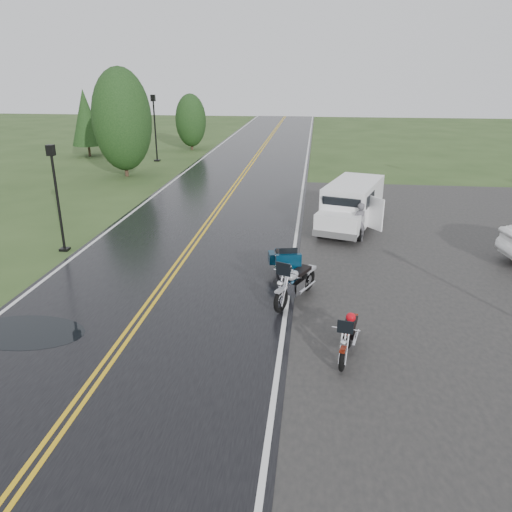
{
  "coord_description": "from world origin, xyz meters",
  "views": [
    {
      "loc": [
        4.43,
        -11.7,
        6.18
      ],
      "look_at": [
        2.8,
        2.0,
        1.0
      ],
      "focal_mm": 35.0,
      "sensor_mm": 36.0,
      "label": 1
    }
  ],
  "objects": [
    {
      "name": "tree_left_mid",
      "position": [
        -7.05,
        17.58,
        2.72
      ],
      "size": [
        3.49,
        3.49,
        5.45
      ],
      "primitive_type": null,
      "color": "#1E3D19",
      "rests_on": "ground"
    },
    {
      "name": "motorcycle_silver",
      "position": [
        3.67,
        0.32,
        0.68
      ],
      "size": [
        1.71,
        2.43,
        1.36
      ],
      "primitive_type": null,
      "rotation": [
        0.0,
        0.0,
        -0.43
      ],
      "color": "#94959B",
      "rests_on": "ground"
    },
    {
      "name": "tree_left_far",
      "position": [
        -5.63,
        28.6,
        1.88
      ],
      "size": [
        2.44,
        2.44,
        3.76
      ],
      "primitive_type": null,
      "color": "#1E3D19",
      "rests_on": "ground"
    },
    {
      "name": "parking_pad",
      "position": [
        11.0,
        5.0,
        0.01
      ],
      "size": [
        14.0,
        24.0,
        0.03
      ],
      "primitive_type": "cube",
      "color": "black",
      "rests_on": "ground"
    },
    {
      "name": "motorcycle_red",
      "position": [
        5.19,
        -2.28,
        0.57
      ],
      "size": [
        1.07,
        2.02,
        1.13
      ],
      "primitive_type": null,
      "rotation": [
        0.0,
        0.0,
        -0.2
      ],
      "color": "#60170B",
      "rests_on": "ground"
    },
    {
      "name": "van_white",
      "position": [
        4.77,
        7.1,
        0.96
      ],
      "size": [
        3.19,
        5.19,
        1.91
      ],
      "primitive_type": null,
      "rotation": [
        0.0,
        0.0,
        -0.3
      ],
      "color": "white",
      "rests_on": "ground"
    },
    {
      "name": "person_at_van",
      "position": [
        6.16,
        6.58,
        0.76
      ],
      "size": [
        0.66,
        0.6,
        1.51
      ],
      "primitive_type": "imported",
      "rotation": [
        0.0,
        0.0,
        3.69
      ],
      "color": "#535257",
      "rests_on": "ground"
    },
    {
      "name": "lamp_post_near_left",
      "position": [
        -4.49,
        4.4,
        1.92
      ],
      "size": [
        0.33,
        0.33,
        3.84
      ],
      "primitive_type": null,
      "color": "black",
      "rests_on": "ground"
    },
    {
      "name": "lamp_post_far_left",
      "position": [
        -6.82,
        23.02,
        2.3
      ],
      "size": [
        0.39,
        0.39,
        4.6
      ],
      "primitive_type": null,
      "color": "black",
      "rests_on": "ground"
    },
    {
      "name": "road",
      "position": [
        0.0,
        10.0,
        0.02
      ],
      "size": [
        8.0,
        100.0,
        0.04
      ],
      "primitive_type": "cube",
      "color": "black",
      "rests_on": "ground"
    },
    {
      "name": "motorcycle_teal",
      "position": [
        3.8,
        1.54,
        0.68
      ],
      "size": [
        1.33,
        2.43,
        1.36
      ],
      "primitive_type": null,
      "rotation": [
        0.0,
        0.0,
        0.22
      ],
      "color": "#05273E",
      "rests_on": "ground"
    },
    {
      "name": "ground",
      "position": [
        0.0,
        0.0,
        0.0
      ],
      "size": [
        120.0,
        120.0,
        0.0
      ],
      "primitive_type": "plane",
      "color": "#2D471E",
      "rests_on": "ground"
    },
    {
      "name": "pine_left_far",
      "position": [
        -12.53,
        24.5,
        2.37
      ],
      "size": [
        2.28,
        2.28,
        4.75
      ],
      "primitive_type": null,
      "color": "#1E3D19",
      "rests_on": "ground"
    }
  ]
}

